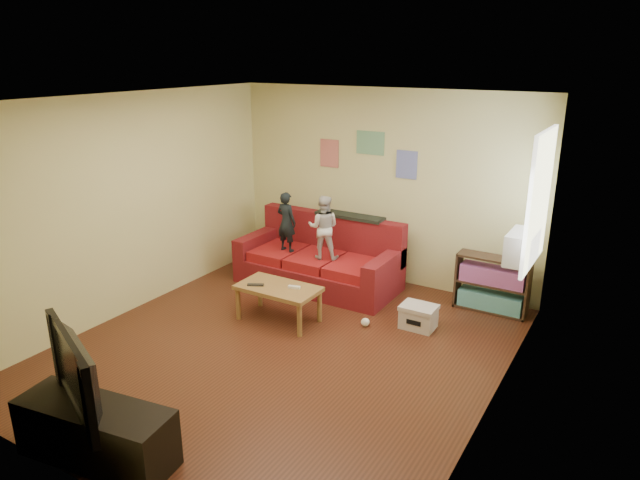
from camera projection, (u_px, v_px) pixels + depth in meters
The scene contains 17 objects.
room_shell at pixel (280, 233), 5.91m from camera, with size 4.52×5.02×2.72m.
sofa at pixel (321, 262), 8.03m from camera, with size 2.24×1.03×0.98m.
child_a at pixel (286, 222), 7.93m from camera, with size 0.31×0.20×0.85m, color black.
child_b at pixel (323, 227), 7.63m from camera, with size 0.42×0.33×0.87m, color beige.
coffee_table at pixel (278, 291), 6.90m from camera, with size 1.00×0.55×0.45m.
remote at pixel (256, 285), 6.90m from camera, with size 0.20×0.05×0.02m, color black.
game_controller at pixel (294, 287), 6.82m from camera, with size 0.15×0.04×0.03m, color silver.
bookshelf at pixel (492, 287), 7.18m from camera, with size 0.90×0.27×0.72m.
window at pixel (539, 200), 6.08m from camera, with size 0.04×1.08×1.48m, color white.
ac_unit at pixel (522, 247), 6.32m from camera, with size 0.28×0.55×0.35m, color #B7B2A3.
artwork_left at pixel (329, 153), 8.23m from camera, with size 0.30×0.01×0.40m, color #D87266.
artwork_center at pixel (370, 143), 7.85m from camera, with size 0.42×0.01×0.32m, color #72B27F.
artwork_right at pixel (407, 165), 7.66m from camera, with size 0.30×0.01×0.38m, color #727FCC.
file_box at pixel (418, 316), 6.78m from camera, with size 0.42×0.32×0.29m.
tv_stand at pixel (96, 432), 4.55m from camera, with size 1.32×0.44×0.49m, color black.
television at pixel (87, 369), 4.37m from camera, with size 1.14×0.15×0.66m, color black.
tissue at pixel (365, 322), 6.84m from camera, with size 0.10×0.10×0.10m, color silver.
Camera 1 is at (3.25, -4.63, 3.13)m, focal length 32.00 mm.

